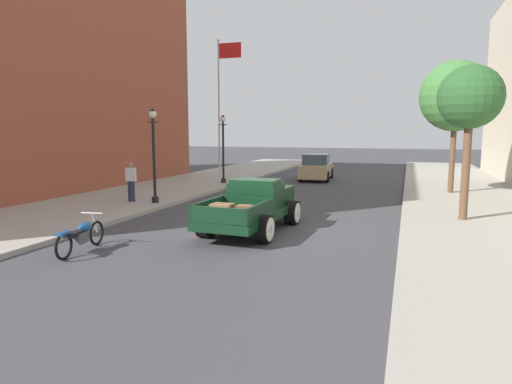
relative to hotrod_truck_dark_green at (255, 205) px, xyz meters
name	(u,v)px	position (x,y,z in m)	size (l,w,h in m)	color
ground_plane	(251,229)	(-0.13, -0.02, -0.75)	(140.00, 140.00, 0.00)	#3D3D42
sidewalk_left	(66,213)	(-7.38, -0.02, -0.68)	(5.50, 64.00, 0.15)	#9E998E
sidewalk_right	(508,245)	(7.12, -0.02, -0.68)	(5.50, 64.00, 0.15)	#9E998E
hotrod_truck_dark_green	(255,205)	(0.00, 0.00, 0.00)	(2.32, 5.00, 1.58)	black
motorcycle_parked	(81,235)	(-3.30, -4.03, -0.31)	(0.62, 2.11, 0.93)	black
car_background_tan	(316,168)	(-1.01, 14.89, 0.01)	(2.10, 4.41, 1.65)	tan
pedestrian_sidewalk_left	(131,179)	(-6.39, 2.67, 0.33)	(0.53, 0.22, 1.65)	#232847
street_lamp_near	(154,148)	(-5.32, 2.76, 1.63)	(0.50, 0.32, 3.85)	black
street_lamp_far	(223,143)	(-5.44, 10.23, 1.63)	(0.50, 0.32, 3.85)	black
flagpole	(222,92)	(-7.87, 15.78, 5.02)	(1.74, 0.16, 9.16)	#B2B2B7
street_tree_nearest	(470,99)	(6.32, 3.01, 3.35)	(2.05, 2.05, 5.04)	brown
street_tree_second	(456,96)	(6.49, 10.03, 3.93)	(3.29, 3.29, 6.20)	brown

